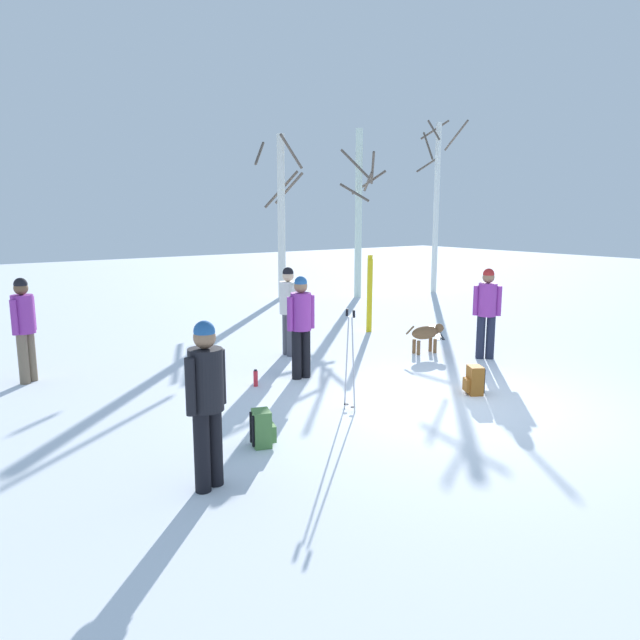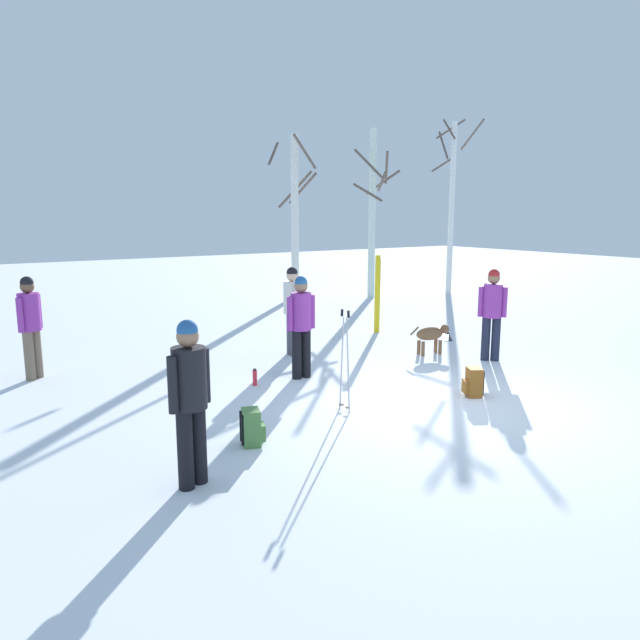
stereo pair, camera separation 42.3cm
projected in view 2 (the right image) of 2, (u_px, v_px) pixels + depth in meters
ground_plane at (445, 404)px, 8.59m from camera, size 60.00×60.00×0.00m
person_0 at (301, 320)px, 9.80m from camera, size 0.52×0.34×1.72m
person_1 at (292, 305)px, 11.40m from camera, size 0.34×0.52×1.72m
person_2 at (492, 309)px, 10.98m from camera, size 0.40×0.39×1.72m
person_3 at (30, 321)px, 9.75m from camera, size 0.41×0.38×1.72m
person_4 at (190, 393)px, 5.87m from camera, size 0.49×0.34×1.72m
dog at (432, 335)px, 11.58m from camera, size 0.89×0.33×0.57m
ski_pair_planted_0 at (377, 294)px, 13.57m from camera, size 0.14×0.06×1.79m
ski_pair_lying_0 at (445, 333)px, 13.64m from camera, size 1.23×1.43×0.05m
ski_poles_0 at (345, 358)px, 8.17m from camera, size 0.07×0.25×1.44m
backpack_0 at (473, 382)px, 8.94m from camera, size 0.34×0.33×0.44m
backpack_1 at (252, 428)px, 7.06m from camera, size 0.33×0.31×0.44m
water_bottle_0 at (255, 377)px, 9.51m from camera, size 0.07×0.07×0.27m
birch_tree_1 at (295, 212)px, 18.97m from camera, size 1.78×1.59×5.15m
birch_tree_2 at (373, 210)px, 18.90m from camera, size 1.52×1.50×5.32m
birch_tree_3 at (452, 202)px, 19.86m from camera, size 1.38×1.53×5.82m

